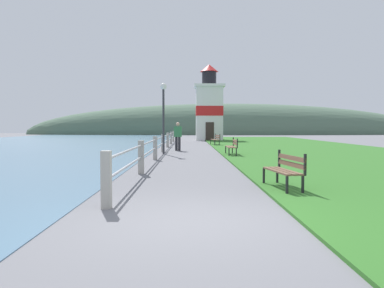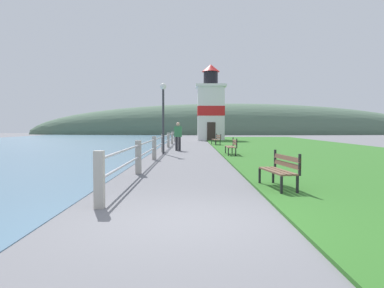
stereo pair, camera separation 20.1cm
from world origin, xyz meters
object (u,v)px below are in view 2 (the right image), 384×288
at_px(park_bench_far, 216,139).
at_px(lamp_post, 163,105).
at_px(park_bench_near, 280,168).
at_px(park_bench_midway, 232,145).
at_px(lighthouse, 210,108).
at_px(person_strolling, 178,135).

xyz_separation_m(park_bench_far, lamp_post, (-3.64, -9.61, 2.20)).
relative_size(park_bench_near, park_bench_midway, 0.86).
xyz_separation_m(lighthouse, lamp_post, (-3.68, -20.72, -0.81)).
relative_size(park_bench_midway, lighthouse, 0.23).
bearing_deg(park_bench_near, park_bench_far, -97.25).
relative_size(park_bench_midway, park_bench_far, 0.97).
height_order(park_bench_far, person_strolling, person_strolling).
distance_m(park_bench_near, park_bench_far, 21.50).
distance_m(park_bench_far, person_strolling, 7.40).
xyz_separation_m(park_bench_midway, lighthouse, (-0.05, 21.90, 3.01)).
distance_m(park_bench_far, lighthouse, 11.51).
distance_m(lighthouse, lamp_post, 21.06).
relative_size(park_bench_near, park_bench_far, 0.83).
bearing_deg(park_bench_midway, lighthouse, -89.30).
bearing_deg(lighthouse, park_bench_midway, -89.87).
bearing_deg(lighthouse, person_strolling, -99.40).
xyz_separation_m(park_bench_near, lamp_post, (-3.76, 11.89, 2.20)).
bearing_deg(park_bench_far, lighthouse, -96.44).
height_order(lighthouse, person_strolling, lighthouse).
xyz_separation_m(lighthouse, person_strolling, (-2.96, -17.90, -2.57)).
height_order(park_bench_far, lighthouse, lighthouse).
relative_size(park_bench_near, lighthouse, 0.20).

